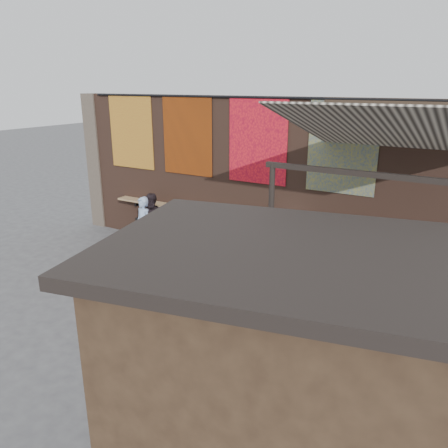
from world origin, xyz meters
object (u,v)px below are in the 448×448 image
object	(u,v)px
diner_right	(154,220)
shopper_navy	(390,311)
scooter_stool_2	(181,238)
shopper_tan	(273,274)
scooter_stool_6	(262,255)
scooter_stool_7	(288,260)
shopper_grey	(353,305)
shelf_box	(292,221)
scooter_stool_9	(342,270)
scooter_stool_4	(218,248)
scooter_stool_8	(312,267)
scooter_stool_0	(144,230)
market_stall	(271,399)
scooter_stool_5	(240,252)
scooter_stool_3	(197,242)
diner_left	(144,226)
scooter_stool_1	(162,233)

from	to	relation	value
diner_right	shopper_navy	size ratio (longest dim) A/B	0.99
scooter_stool_2	shopper_tan	xyz separation A→B (m)	(3.49, -1.85, 0.50)
scooter_stool_6	scooter_stool_7	xyz separation A→B (m)	(0.66, -0.02, 0.03)
diner_right	shopper_grey	distance (m)	6.47
shelf_box	shopper_grey	world-z (taller)	shopper_grey
scooter_stool_9	shopper_grey	world-z (taller)	shopper_grey
scooter_stool_4	scooter_stool_9	distance (m)	3.13
scooter_stool_8	diner_right	distance (m)	4.56
scooter_stool_0	scooter_stool_2	distance (m)	1.26
shopper_navy	market_stall	bearing A→B (deg)	76.71
scooter_stool_0	scooter_stool_8	xyz separation A→B (m)	(4.92, -0.04, -0.01)
scooter_stool_8	scooter_stool_6	bearing A→B (deg)	179.79
scooter_stool_2	scooter_stool_7	bearing A→B (deg)	-1.63
scooter_stool_5	scooter_stool_9	xyz separation A→B (m)	(2.48, 0.03, 0.07)
scooter_stool_6	diner_right	xyz separation A→B (m)	(-3.29, 0.03, 0.35)
shopper_grey	scooter_stool_8	bearing A→B (deg)	-24.92
scooter_stool_3	shopper_tan	xyz separation A→B (m)	(2.96, -1.81, 0.51)
shopper_grey	market_stall	size ratio (longest dim) A/B	0.64
scooter_stool_5	shopper_tan	size ratio (longest dim) A/B	0.44
shelf_box	scooter_stool_7	size ratio (longest dim) A/B	0.73
shelf_box	scooter_stool_2	xyz separation A→B (m)	(-2.99, -0.26, -0.89)
scooter_stool_5	shopper_tan	bearing A→B (deg)	-46.97
scooter_stool_5	shopper_grey	distance (m)	4.09
diner_left	diner_right	bearing A→B (deg)	123.45
scooter_stool_4	diner_left	size ratio (longest dim) A/B	0.46
shelf_box	market_stall	size ratio (longest dim) A/B	0.22
scooter_stool_1	scooter_stool_7	world-z (taller)	scooter_stool_7
scooter_stool_6	scooter_stool_7	distance (m)	0.66
scooter_stool_1	scooter_stool_9	xyz separation A→B (m)	(4.94, -0.03, 0.02)
shopper_navy	shopper_grey	size ratio (longest dim) A/B	0.82
scooter_stool_4	shopper_grey	bearing A→B (deg)	-30.35
diner_right	shopper_tan	distance (m)	4.74
scooter_stool_0	scooter_stool_4	world-z (taller)	scooter_stool_0
scooter_stool_1	scooter_stool_5	world-z (taller)	scooter_stool_1
shopper_grey	market_stall	bearing A→B (deg)	123.21
diner_left	market_stall	size ratio (longest dim) A/B	0.53
scooter_stool_7	scooter_stool_8	size ratio (longest dim) A/B	1.12
scooter_stool_8	shopper_grey	world-z (taller)	shopper_grey
diner_left	shopper_grey	distance (m)	6.13
scooter_stool_4	shelf_box	bearing A→B (deg)	10.61
scooter_stool_1	scooter_stool_8	bearing A→B (deg)	-0.91
shelf_box	shopper_navy	world-z (taller)	shopper_navy
shelf_box	shopper_navy	xyz separation A→B (m)	(2.65, -2.23, -0.51)
shelf_box	scooter_stool_3	bearing A→B (deg)	-172.98
scooter_stool_0	shopper_navy	size ratio (longest dim) A/B	0.54
scooter_stool_1	shopper_navy	bearing A→B (deg)	-17.43
scooter_stool_3	scooter_stool_4	world-z (taller)	scooter_stool_3
shopper_grey	shopper_tan	size ratio (longest dim) A/B	1.06
scooter_stool_9	shopper_tan	distance (m)	2.04
scooter_stool_0	diner_right	distance (m)	0.52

